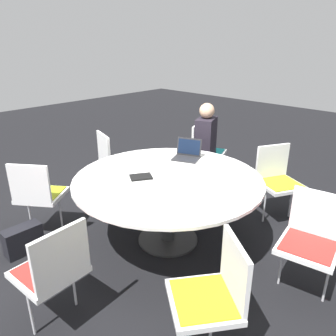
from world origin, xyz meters
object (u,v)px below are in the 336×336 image
spiral_notebook (141,177)px  chair_4 (214,291)px  person_0 (207,140)px  handbag (23,240)px  chair_2 (38,192)px  laptop (187,154)px  chair_5 (311,236)px  chair_1 (114,158)px  chair_3 (53,267)px  chair_0 (205,148)px  chair_6 (277,177)px

spiral_notebook → chair_4: bearing=66.4°
person_0 → handbag: person_0 is taller
chair_2 → laptop: size_ratio=2.40×
chair_4 → chair_5: 1.06m
chair_4 → laptop: laptop is taller
chair_5 → handbag: 2.66m
chair_1 → chair_3: size_ratio=1.00×
chair_0 → laptop: size_ratio=2.40×
chair_6 → chair_1: bearing=-36.8°
spiral_notebook → handbag: 1.32m
chair_5 → handbag: bearing=23.6°
chair_0 → laptop: (0.94, 0.46, 0.26)m
chair_0 → chair_4: same height
chair_4 → chair_1: bearing=12.8°
chair_1 → chair_0: bearing=79.0°
chair_2 → person_0: size_ratio=0.71×
chair_2 → chair_6: bearing=16.0°
chair_1 → chair_3: (1.67, 1.49, 0.00)m
chair_4 → spiral_notebook: bearing=13.4°
chair_1 → chair_5: bearing=15.8°
chair_5 → laptop: size_ratio=2.40×
handbag → laptop: bearing=158.7°
chair_5 → spiral_notebook: 1.60m
chair_4 → spiral_notebook: 1.44m
chair_3 → laptop: 1.96m
chair_5 → chair_4: bearing=69.9°
chair_6 → handbag: chair_6 is taller
chair_2 → chair_3: bearing=-57.9°
chair_6 → person_0: bearing=-66.7°
person_0 → chair_0: bearing=-161.0°
chair_5 → laptop: laptop is taller
chair_4 → chair_6: 2.07m
chair_4 → person_0: 2.65m
chair_2 → chair_1: bearing=66.3°
chair_3 → person_0: person_0 is taller
chair_2 → laptop: bearing=23.7°
laptop → handbag: (1.70, -0.66, -0.63)m
chair_0 → laptop: bearing=3.7°
chair_1 → chair_2: bearing=-60.6°
handbag → chair_0: bearing=175.6°
chair_5 → person_0: size_ratio=0.71×
person_0 → spiral_notebook: 1.54m
chair_2 → laptop: laptop is taller
chair_1 → laptop: laptop is taller
chair_6 → laptop: bearing=-22.4°
chair_1 → chair_6: 2.08m
chair_5 → spiral_notebook: (0.46, -1.51, 0.22)m
chair_6 → laptop: (0.67, -0.80, 0.26)m
chair_2 → chair_3: (0.49, 1.23, 0.00)m
laptop → spiral_notebook: laptop is taller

